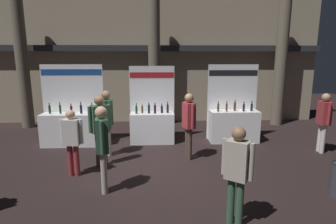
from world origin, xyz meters
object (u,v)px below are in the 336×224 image
(visitor_4, at_px, (100,124))
(visitor_5, at_px, (189,120))
(visitor_2, at_px, (107,117))
(visitor_1, at_px, (324,117))
(exhibitor_booth_1, at_px, (152,124))
(exhibitor_booth_0, at_px, (72,125))
(visitor_3, at_px, (237,168))
(visitor_7, at_px, (72,137))
(exhibitor_booth_2, at_px, (233,123))
(visitor_0, at_px, (103,142))

(visitor_4, relative_size, visitor_5, 1.01)
(visitor_4, bearing_deg, visitor_2, -124.94)
(visitor_1, distance_m, visitor_5, 3.95)
(exhibitor_booth_1, xyz_separation_m, visitor_2, (-1.25, -1.16, 0.50))
(exhibitor_booth_0, relative_size, visitor_3, 1.51)
(exhibitor_booth_0, bearing_deg, visitor_4, -54.61)
(visitor_2, bearing_deg, exhibitor_booth_0, -160.12)
(visitor_4, relative_size, visitor_7, 1.16)
(visitor_5, relative_size, visitor_7, 1.15)
(exhibitor_booth_2, distance_m, visitor_2, 4.11)
(visitor_1, bearing_deg, exhibitor_booth_2, -116.81)
(exhibitor_booth_0, xyz_separation_m, visitor_7, (0.72, -2.34, 0.30))
(visitor_5, bearing_deg, visitor_2, 60.64)
(visitor_2, height_order, visitor_5, visitor_2)
(visitor_1, xyz_separation_m, visitor_3, (-3.52, -3.32, -0.05))
(exhibitor_booth_2, bearing_deg, visitor_3, -105.58)
(exhibitor_booth_1, height_order, exhibitor_booth_2, exhibitor_booth_2)
(visitor_3, bearing_deg, exhibitor_booth_0, -12.14)
(visitor_3, bearing_deg, visitor_5, -46.25)
(exhibitor_booth_1, height_order, visitor_3, exhibitor_booth_1)
(visitor_0, bearing_deg, visitor_5, -57.73)
(visitor_3, bearing_deg, exhibitor_booth_2, -69.69)
(visitor_0, relative_size, visitor_4, 0.99)
(exhibitor_booth_2, relative_size, visitor_2, 1.36)
(visitor_2, relative_size, visitor_7, 1.17)
(visitor_2, bearing_deg, visitor_5, 48.03)
(visitor_4, height_order, visitor_5, visitor_4)
(visitor_1, relative_size, visitor_7, 1.11)
(visitor_5, bearing_deg, exhibitor_booth_2, -66.87)
(exhibitor_booth_0, distance_m, visitor_5, 3.82)
(exhibitor_booth_0, bearing_deg, visitor_2, -38.08)
(exhibitor_booth_1, relative_size, visitor_1, 1.41)
(visitor_2, distance_m, visitor_3, 4.30)
(exhibitor_booth_0, distance_m, visitor_0, 3.58)
(visitor_2, bearing_deg, visitor_0, -24.13)
(visitor_1, xyz_separation_m, visitor_5, (-3.93, -0.34, 0.04))
(visitor_2, distance_m, visitor_4, 0.76)
(exhibitor_booth_1, height_order, visitor_5, exhibitor_booth_1)
(visitor_7, bearing_deg, exhibitor_booth_2, -145.38)
(visitor_3, distance_m, visitor_7, 3.81)
(exhibitor_booth_2, height_order, visitor_5, exhibitor_booth_2)
(visitor_3, distance_m, visitor_5, 3.01)
(exhibitor_booth_0, height_order, visitor_5, exhibitor_booth_0)
(visitor_1, xyz_separation_m, visitor_2, (-6.18, 0.05, 0.06))
(visitor_3, bearing_deg, visitor_7, 3.57)
(exhibitor_booth_1, relative_size, visitor_4, 1.36)
(exhibitor_booth_2, relative_size, visitor_5, 1.39)
(visitor_1, bearing_deg, visitor_0, -69.05)
(exhibitor_booth_0, xyz_separation_m, visitor_0, (1.58, -3.18, 0.44))
(exhibitor_booth_0, bearing_deg, exhibitor_booth_1, 3.68)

